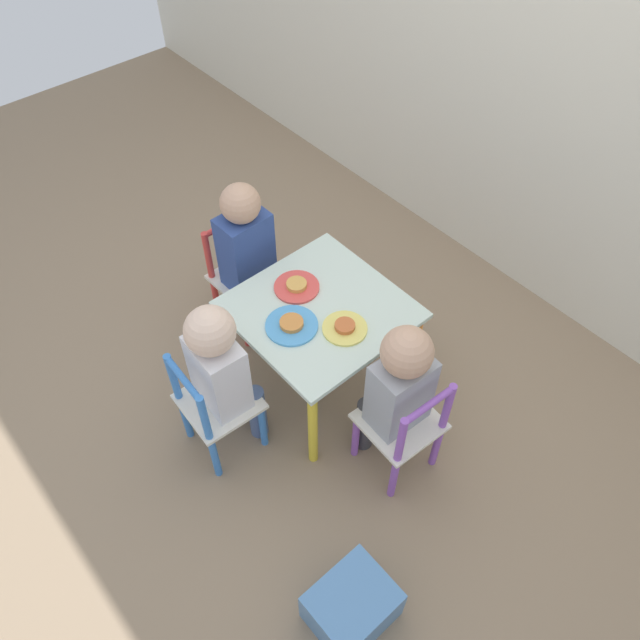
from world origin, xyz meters
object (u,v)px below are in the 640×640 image
(kids_table, at_px, (320,320))
(child_right, at_px, (397,386))
(chair_red, at_px, (244,278))
(chair_blue, at_px, (214,407))
(child_left, at_px, (248,251))
(plate_right, at_px, (345,328))
(plate_front, at_px, (292,325))
(chair_purple, at_px, (404,428))
(plate_left, at_px, (297,286))
(storage_bin, at_px, (352,606))
(child_front, at_px, (222,367))

(kids_table, xyz_separation_m, child_right, (0.43, -0.03, 0.05))
(chair_red, distance_m, chair_blue, 0.66)
(child_left, relative_size, plate_right, 4.66)
(chair_red, height_order, plate_front, chair_red)
(kids_table, bearing_deg, chair_purple, -3.54)
(kids_table, xyz_separation_m, plate_right, (0.14, 0.00, 0.07))
(plate_front, bearing_deg, kids_table, 90.00)
(plate_front, bearing_deg, child_right, 14.33)
(chair_purple, bearing_deg, plate_left, -89.23)
(plate_front, bearing_deg, chair_red, 165.98)
(child_left, height_order, storage_bin, child_left)
(child_front, bearing_deg, child_left, -42.68)
(chair_blue, distance_m, plate_front, 0.41)
(plate_left, height_order, plate_right, same)
(kids_table, relative_size, chair_red, 1.15)
(chair_blue, distance_m, plate_left, 0.54)
(kids_table, bearing_deg, child_front, -93.04)
(chair_blue, height_order, child_right, child_right)
(chair_blue, distance_m, chair_purple, 0.69)
(chair_red, relative_size, plate_right, 3.14)
(plate_left, bearing_deg, chair_red, -177.77)
(child_front, relative_size, child_right, 1.01)
(child_left, xyz_separation_m, storage_bin, (1.20, -0.53, -0.36))
(chair_purple, height_order, plate_right, chair_purple)
(chair_blue, bearing_deg, plate_front, -91.17)
(chair_blue, distance_m, child_left, 0.65)
(child_left, bearing_deg, child_front, -137.33)
(kids_table, distance_m, plate_left, 0.15)
(chair_blue, height_order, child_front, child_front)
(chair_purple, bearing_deg, child_right, -90.00)
(kids_table, xyz_separation_m, chair_purple, (0.49, -0.03, -0.14))
(chair_blue, relative_size, child_left, 0.67)
(chair_blue, distance_m, plate_right, 0.56)
(chair_purple, distance_m, plate_front, 0.54)
(plate_right, bearing_deg, child_front, -110.32)
(child_left, relative_size, plate_front, 3.97)
(chair_red, bearing_deg, child_right, -92.41)
(chair_blue, distance_m, storage_bin, 0.82)
(child_left, bearing_deg, plate_right, -90.39)
(child_front, xyz_separation_m, storage_bin, (0.80, -0.11, -0.36))
(chair_purple, xyz_separation_m, plate_left, (-0.62, 0.03, 0.21))
(kids_table, xyz_separation_m, chair_blue, (-0.03, -0.49, -0.14))
(chair_purple, bearing_deg, storage_bin, 33.03)
(kids_table, distance_m, child_front, 0.43)
(child_front, distance_m, plate_left, 0.44)
(chair_purple, height_order, plate_left, chair_purple)
(kids_table, height_order, chair_blue, chair_blue)
(kids_table, height_order, child_right, child_right)
(chair_purple, distance_m, child_left, 0.94)
(chair_red, bearing_deg, plate_left, -89.38)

